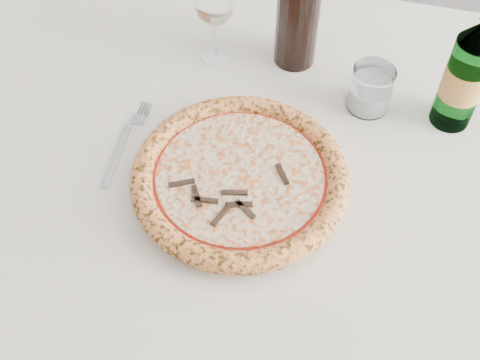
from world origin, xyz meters
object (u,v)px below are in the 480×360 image
at_px(wine_glass, 214,5).
at_px(pizza, 240,177).
at_px(plate, 240,184).
at_px(dining_table, 258,173).
at_px(tumbler, 370,91).
at_px(beer_bottle, 467,74).

bearing_deg(wine_glass, pizza, -63.70).
bearing_deg(plate, dining_table, 90.00).
distance_m(dining_table, plate, 0.14).
xyz_separation_m(wine_glass, tumbler, (0.29, -0.04, -0.08)).
bearing_deg(dining_table, pizza, -90.00).
bearing_deg(tumbler, pizza, -122.96).
distance_m(tumbler, beer_bottle, 0.16).
distance_m(wine_glass, tumbler, 0.31).
relative_size(dining_table, tumbler, 19.38).
relative_size(plate, wine_glass, 1.86).
bearing_deg(tumbler, dining_table, -138.07).
bearing_deg(beer_bottle, pizza, -139.56).
xyz_separation_m(pizza, beer_bottle, (0.29, 0.25, 0.08)).
height_order(plate, beer_bottle, beer_bottle).
height_order(pizza, tumbler, tumbler).
relative_size(tumbler, beer_bottle, 0.31).
relative_size(pizza, wine_glass, 2.09).
bearing_deg(plate, wine_glass, 116.30).
height_order(plate, pizza, pizza).
distance_m(pizza, wine_glass, 0.32).
xyz_separation_m(pizza, tumbler, (0.16, 0.24, 0.01)).
relative_size(pizza, tumbler, 4.14).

